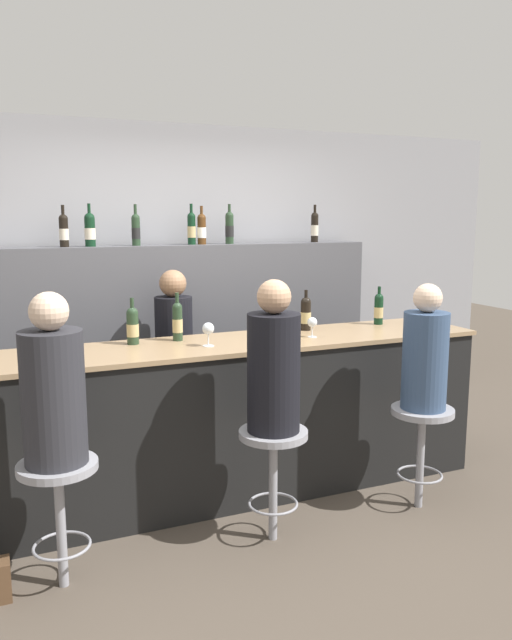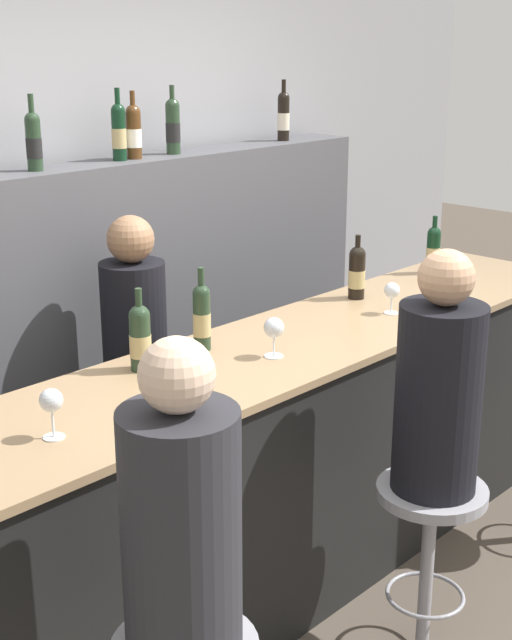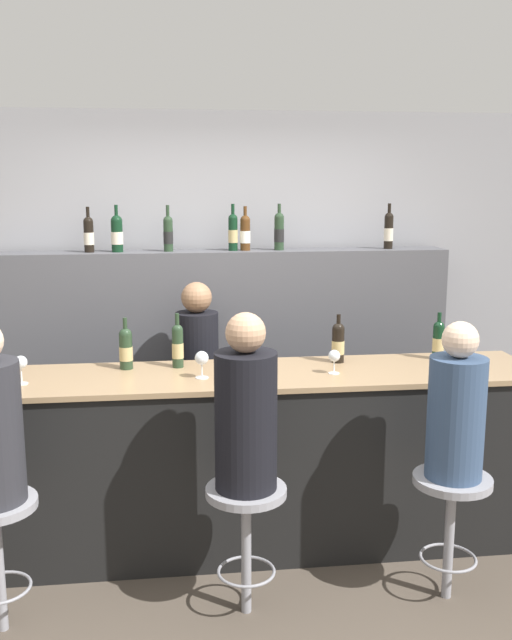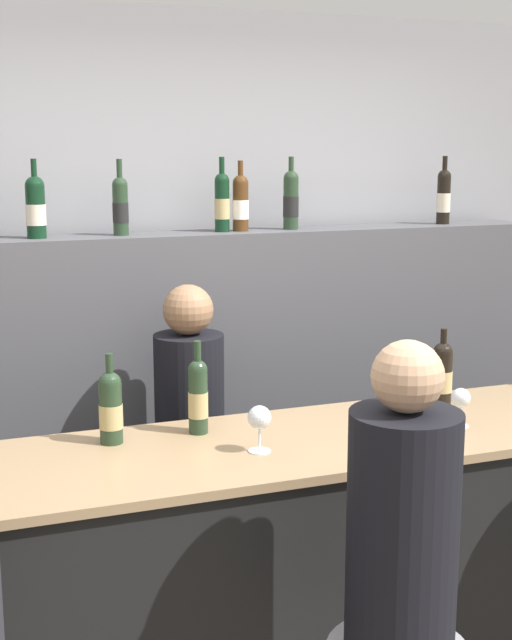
# 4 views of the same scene
# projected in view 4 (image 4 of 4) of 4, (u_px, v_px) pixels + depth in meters

# --- Properties ---
(wall_back) EXTENTS (6.40, 0.05, 2.60)m
(wall_back) POSITION_uv_depth(u_px,v_px,m) (194.00, 296.00, 4.19)
(wall_back) COLOR gray
(wall_back) RESTS_ON ground_plane
(bar_counter) EXTENTS (3.42, 0.67, 1.04)m
(bar_counter) POSITION_uv_depth(u_px,v_px,m) (311.00, 581.00, 3.07)
(bar_counter) COLOR black
(bar_counter) RESTS_ON ground_plane
(back_bar_cabinet) EXTENTS (3.21, 0.28, 1.62)m
(back_bar_cabinet) POSITION_uv_depth(u_px,v_px,m) (209.00, 409.00, 4.08)
(back_bar_cabinet) COLOR #4C4C51
(back_bar_cabinet) RESTS_ON ground_plane
(wine_bottle_counter_0) EXTENTS (0.08, 0.08, 0.30)m
(wine_bottle_counter_0) POSITION_uv_depth(u_px,v_px,m) (111.00, 407.00, 2.88)
(wine_bottle_counter_0) COLOR #233823
(wine_bottle_counter_0) RESTS_ON bar_counter
(wine_bottle_counter_1) EXTENTS (0.07, 0.07, 0.32)m
(wine_bottle_counter_1) POSITION_uv_depth(u_px,v_px,m) (198.00, 395.00, 2.98)
(wine_bottle_counter_1) COLOR #233823
(wine_bottle_counter_1) RESTS_ON bar_counter
(wine_bottle_counter_2) EXTENTS (0.08, 0.08, 0.29)m
(wine_bottle_counter_2) POSITION_uv_depth(u_px,v_px,m) (442.00, 373.00, 3.31)
(wine_bottle_counter_2) COLOR black
(wine_bottle_counter_2) RESTS_ON bar_counter
(wine_bottle_backbar_1) EXTENTS (0.08, 0.08, 0.32)m
(wine_bottle_backbar_1) POSITION_uv_depth(u_px,v_px,m) (36.00, 207.00, 3.64)
(wine_bottle_backbar_1) COLOR black
(wine_bottle_backbar_1) RESTS_ON back_bar_cabinet
(wine_bottle_backbar_2) EXTENTS (0.07, 0.07, 0.32)m
(wine_bottle_backbar_2) POSITION_uv_depth(u_px,v_px,m) (120.00, 205.00, 3.76)
(wine_bottle_backbar_2) COLOR #233823
(wine_bottle_backbar_2) RESTS_ON back_bar_cabinet
(wine_bottle_backbar_3) EXTENTS (0.07, 0.07, 0.33)m
(wine_bottle_backbar_3) POSITION_uv_depth(u_px,v_px,m) (222.00, 201.00, 3.92)
(wine_bottle_backbar_3) COLOR black
(wine_bottle_backbar_3) RESTS_ON back_bar_cabinet
(wine_bottle_backbar_4) EXTENTS (0.07, 0.07, 0.31)m
(wine_bottle_backbar_4) POSITION_uv_depth(u_px,v_px,m) (241.00, 202.00, 3.95)
(wine_bottle_backbar_4) COLOR #4C2D14
(wine_bottle_backbar_4) RESTS_ON back_bar_cabinet
(wine_bottle_backbar_5) EXTENTS (0.07, 0.07, 0.33)m
(wine_bottle_backbar_5) POSITION_uv_depth(u_px,v_px,m) (291.00, 199.00, 4.03)
(wine_bottle_backbar_5) COLOR #233823
(wine_bottle_backbar_5) RESTS_ON back_bar_cabinet
(wine_bottle_backbar_6) EXTENTS (0.07, 0.07, 0.33)m
(wine_bottle_backbar_6) POSITION_uv_depth(u_px,v_px,m) (444.00, 196.00, 4.31)
(wine_bottle_backbar_6) COLOR black
(wine_bottle_backbar_6) RESTS_ON back_bar_cabinet
(wine_glass_1) EXTENTS (0.08, 0.08, 0.15)m
(wine_glass_1) POSITION_uv_depth(u_px,v_px,m) (260.00, 419.00, 2.80)
(wine_glass_1) COLOR silver
(wine_glass_1) RESTS_ON bar_counter
(wine_glass_2) EXTENTS (0.07, 0.07, 0.14)m
(wine_glass_2) POSITION_uv_depth(u_px,v_px,m) (461.00, 399.00, 3.06)
(wine_glass_2) COLOR silver
(wine_glass_2) RESTS_ON bar_counter
(guest_seated_middle) EXTENTS (0.30, 0.30, 0.86)m
(guest_seated_middle) POSITION_uv_depth(u_px,v_px,m) (403.00, 518.00, 2.34)
(guest_seated_middle) COLOR black
(guest_seated_middle) RESTS_ON bar_stool_middle
(bartender) EXTENTS (0.28, 0.28, 1.46)m
(bartender) POSITION_uv_depth(u_px,v_px,m) (190.00, 471.00, 3.66)
(bartender) COLOR black
(bartender) RESTS_ON ground_plane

